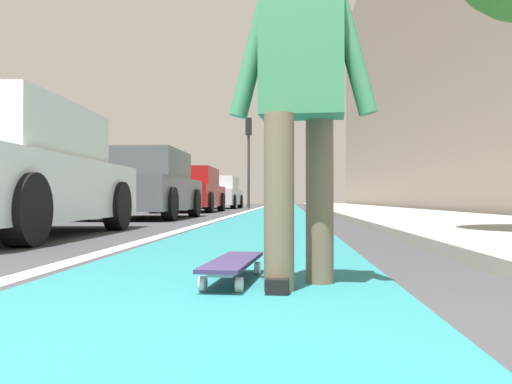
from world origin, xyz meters
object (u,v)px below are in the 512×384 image
parked_car_near (10,173)px  parked_car_mid (144,186)px  skateboard (233,264)px  skater_person (301,93)px  parked_car_far (189,191)px  parked_car_end (218,193)px  traffic_light (249,146)px

parked_car_near → parked_car_mid: (5.76, 0.03, 0.00)m
skateboard → skater_person: skater_person is taller
skateboard → parked_car_far: parked_car_far is taller
skater_person → parked_car_end: (22.26, 3.38, -0.23)m
parked_car_far → traffic_light: traffic_light is taller
skater_person → parked_car_mid: bearing=19.7°
skater_person → parked_car_near: 4.60m
parked_car_far → parked_car_mid: bearing=-178.3°
skater_person → parked_car_end: skater_person is taller
traffic_light → parked_car_end: bearing=88.0°
parked_car_mid → traffic_light: bearing=-5.7°
parked_car_far → skater_person: bearing=-167.5°
parked_car_near → parked_car_end: parked_car_near is taller
skater_person → parked_car_far: (15.38, 3.42, -0.22)m
parked_car_near → parked_car_end: 18.97m
parked_car_far → parked_car_end: parked_car_far is taller
parked_car_mid → traffic_light: 13.40m
parked_car_mid → parked_car_end: size_ratio=0.89×
skater_person → parked_car_far: bearing=12.5°
parked_car_end → parked_car_mid: bearing=-179.4°
skateboard → parked_car_far: (15.23, 3.08, 0.63)m
traffic_light → skater_person: bearing=-175.0°
parked_car_near → traffic_light: 19.09m
traffic_light → parked_car_near: bearing=176.1°
parked_car_mid → traffic_light: size_ratio=0.97×
skateboard → traffic_light: bearing=4.1°
parked_car_near → parked_car_far: size_ratio=0.94×
parked_car_far → traffic_light: bearing=-12.3°
parked_car_end → traffic_light: bearing=-92.0°
parked_car_near → parked_car_mid: parked_car_mid is taller
skateboard → parked_car_end: parked_car_end is taller
parked_car_mid → skater_person: bearing=-160.3°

